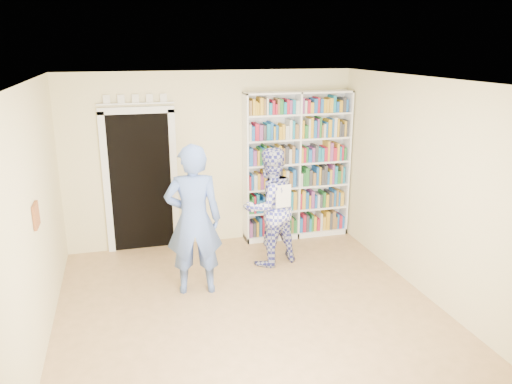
% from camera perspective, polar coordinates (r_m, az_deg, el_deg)
% --- Properties ---
extents(floor, '(5.00, 5.00, 0.00)m').
position_cam_1_polar(floor, '(6.01, -0.30, -14.14)').
color(floor, '#9C774B').
rests_on(floor, ground).
extents(ceiling, '(5.00, 5.00, 0.00)m').
position_cam_1_polar(ceiling, '(5.19, -0.35, 12.47)').
color(ceiling, white).
rests_on(ceiling, wall_back).
extents(wall_back, '(4.50, 0.00, 4.50)m').
position_cam_1_polar(wall_back, '(7.81, -5.07, 3.75)').
color(wall_back, beige).
rests_on(wall_back, floor).
extents(wall_left, '(0.00, 5.00, 5.00)m').
position_cam_1_polar(wall_left, '(5.36, -24.28, -3.66)').
color(wall_left, beige).
rests_on(wall_left, floor).
extents(wall_right, '(0.00, 5.00, 5.00)m').
position_cam_1_polar(wall_right, '(6.38, 19.58, -0.06)').
color(wall_right, beige).
rests_on(wall_right, floor).
extents(bookshelf, '(1.73, 0.32, 2.37)m').
position_cam_1_polar(bookshelf, '(8.04, 4.68, 3.03)').
color(bookshelf, white).
rests_on(bookshelf, floor).
extents(doorway, '(1.10, 0.08, 2.43)m').
position_cam_1_polar(doorway, '(7.72, -13.07, 1.92)').
color(doorway, black).
rests_on(doorway, floor).
extents(wall_art, '(0.03, 0.25, 0.25)m').
position_cam_1_polar(wall_art, '(5.53, -23.84, -2.46)').
color(wall_art, brown).
rests_on(wall_art, wall_left).
extents(man_blue, '(0.76, 0.55, 1.93)m').
position_cam_1_polar(man_blue, '(6.26, -7.14, -3.20)').
color(man_blue, '#506CB3').
rests_on(man_blue, floor).
extents(man_plaid, '(0.99, 0.87, 1.71)m').
position_cam_1_polar(man_plaid, '(7.07, 1.57, -1.72)').
color(man_plaid, '#33379E').
rests_on(man_plaid, floor).
extents(paper_sheet, '(0.23, 0.04, 0.32)m').
position_cam_1_polar(paper_sheet, '(6.81, 3.15, -0.49)').
color(paper_sheet, white).
rests_on(paper_sheet, man_plaid).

